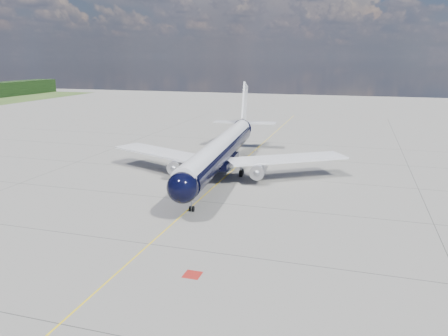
{
  "coord_description": "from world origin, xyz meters",
  "views": [
    {
      "loc": [
        20.12,
        -43.95,
        19.43
      ],
      "look_at": [
        2.64,
        13.75,
        4.0
      ],
      "focal_mm": 35.0,
      "sensor_mm": 36.0,
      "label": 1
    }
  ],
  "objects": [
    {
      "name": "ground",
      "position": [
        0.0,
        30.0,
        0.0
      ],
      "size": [
        320.0,
        320.0,
        0.0
      ],
      "primitive_type": "plane",
      "color": "gray",
      "rests_on": "ground"
    },
    {
      "name": "taxiway_centerline",
      "position": [
        0.0,
        25.0,
        0.0
      ],
      "size": [
        0.16,
        160.0,
        0.01
      ],
      "primitive_type": "cube",
      "color": "yellow",
      "rests_on": "ground"
    },
    {
      "name": "red_marking",
      "position": [
        6.8,
        -10.0,
        0.0
      ],
      "size": [
        1.6,
        1.6,
        0.01
      ],
      "primitive_type": "cube",
      "color": "maroon",
      "rests_on": "ground"
    },
    {
      "name": "main_airliner",
      "position": [
        -0.78,
        24.0,
        4.49
      ],
      "size": [
        41.05,
        50.12,
        14.47
      ],
      "rotation": [
        0.0,
        0.0,
        0.08
      ],
      "color": "black",
      "rests_on": "ground"
    }
  ]
}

